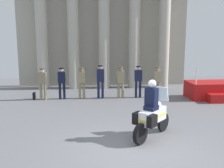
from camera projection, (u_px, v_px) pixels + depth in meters
ground_plane at (135, 149)px, 7.54m from camera, size 28.00×28.00×0.00m
colonnade_backdrop at (104, 22)px, 16.60m from camera, size 11.11×1.56×8.20m
reviewing_stand at (215, 90)px, 13.82m from camera, size 2.78×2.07×1.77m
officer_in_row_0 at (43, 81)px, 13.34m from camera, size 0.38×0.24×1.64m
officer_in_row_1 at (62, 81)px, 13.49m from camera, size 0.38×0.24×1.65m
officer_in_row_2 at (82, 81)px, 13.61m from camera, size 0.38×0.24×1.64m
officer_in_row_3 at (100, 79)px, 13.70m from camera, size 0.38×0.24×1.76m
officer_in_row_4 at (121, 80)px, 13.74m from camera, size 0.38×0.24×1.67m
officer_in_row_5 at (138, 79)px, 13.89m from camera, size 0.38×0.24×1.70m
officer_in_row_6 at (157, 79)px, 13.92m from camera, size 0.38×0.24×1.66m
motorcycle_with_rider at (152, 114)px, 8.24m from camera, size 1.53×1.60×1.90m
briefcase_on_ground at (34, 96)px, 13.60m from camera, size 0.10×0.32×0.36m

